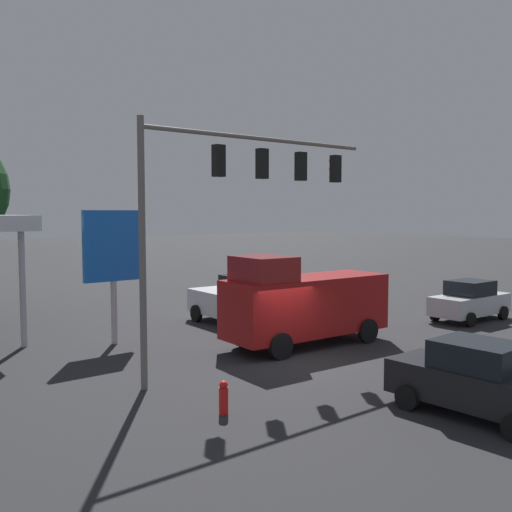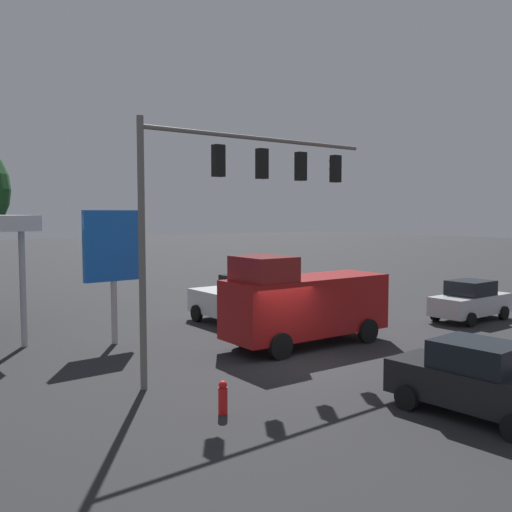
# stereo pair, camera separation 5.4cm
# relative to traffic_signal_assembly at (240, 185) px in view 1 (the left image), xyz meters

# --- Properties ---
(ground_plane) EXTENTS (200.00, 200.00, 0.00)m
(ground_plane) POSITION_rel_traffic_signal_assembly_xyz_m (-2.04, 0.28, -6.07)
(ground_plane) COLOR #262628
(traffic_signal_assembly) EXTENTS (9.17, 0.43, 7.92)m
(traffic_signal_assembly) POSITION_rel_traffic_signal_assembly_xyz_m (0.00, 0.00, 0.00)
(traffic_signal_assembly) COLOR slate
(traffic_signal_assembly) RESTS_ON ground
(price_sign) EXTENTS (2.39, 0.27, 5.27)m
(price_sign) POSITION_rel_traffic_signal_assembly_xyz_m (1.72, -5.96, -2.38)
(price_sign) COLOR #B7B7BC
(price_sign) RESTS_ON ground
(delivery_truck) EXTENTS (6.91, 2.82, 3.58)m
(delivery_truck) POSITION_rel_traffic_signal_assembly_xyz_m (-3.88, -1.08, -4.37)
(delivery_truck) COLOR maroon
(delivery_truck) RESTS_ON ground
(sedan_waiting) EXTENTS (2.22, 4.48, 1.93)m
(sedan_waiting) POSITION_rel_traffic_signal_assembly_xyz_m (-1.98, 7.32, -5.11)
(sedan_waiting) COLOR black
(sedan_waiting) RESTS_ON ground
(pickup_parked) EXTENTS (2.44, 5.28, 2.40)m
(pickup_parked) POSITION_rel_traffic_signal_assembly_xyz_m (-4.22, -5.90, -4.96)
(pickup_parked) COLOR silver
(pickup_parked) RESTS_ON ground
(sedan_far) EXTENTS (4.42, 2.11, 1.93)m
(sedan_far) POSITION_rel_traffic_signal_assembly_xyz_m (-13.77, 0.12, -5.11)
(sedan_far) COLOR silver
(sedan_far) RESTS_ON ground
(fire_hydrant) EXTENTS (0.24, 0.24, 0.88)m
(fire_hydrant) POSITION_rel_traffic_signal_assembly_xyz_m (2.95, 3.18, -5.63)
(fire_hydrant) COLOR red
(fire_hydrant) RESTS_ON ground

